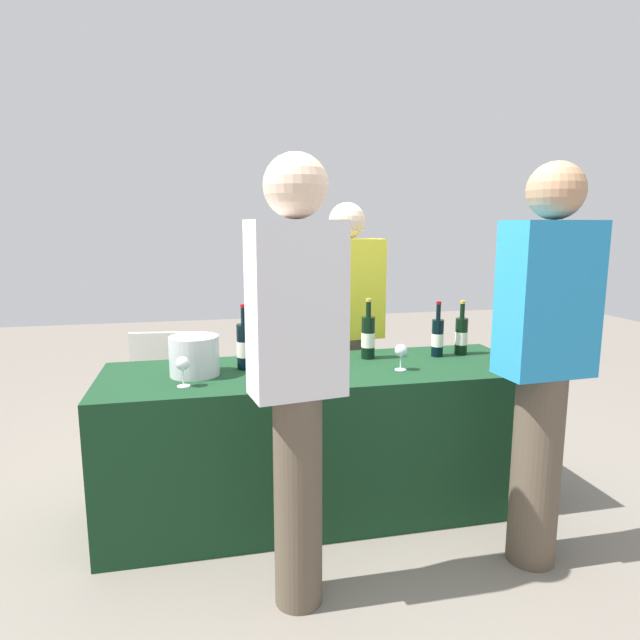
{
  "coord_description": "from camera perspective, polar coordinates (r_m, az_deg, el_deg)",
  "views": [
    {
      "loc": [
        -0.58,
        -2.62,
        1.47
      ],
      "look_at": [
        0.0,
        0.0,
        1.0
      ],
      "focal_mm": 30.61,
      "sensor_mm": 36.0,
      "label": 1
    }
  ],
  "objects": [
    {
      "name": "ground_plane",
      "position": [
        3.07,
        0.0,
        -18.84
      ],
      "size": [
        12.0,
        12.0,
        0.0
      ],
      "primitive_type": "plane",
      "color": "slate"
    },
    {
      "name": "wine_bottle_2",
      "position": [
        2.9,
        -1.29,
        -2.13
      ],
      "size": [
        0.07,
        0.07,
        0.31
      ],
      "color": "black",
      "rests_on": "tasting_table"
    },
    {
      "name": "wine_bottle_3",
      "position": [
        2.97,
        5.05,
        -1.77
      ],
      "size": [
        0.07,
        0.07,
        0.33
      ],
      "color": "black",
      "rests_on": "tasting_table"
    },
    {
      "name": "wine_bottle_1",
      "position": [
        2.85,
        -3.32,
        -2.37
      ],
      "size": [
        0.08,
        0.08,
        0.32
      ],
      "color": "black",
      "rests_on": "tasting_table"
    },
    {
      "name": "wine_bottle_5",
      "position": [
        3.16,
        14.55,
        -1.57
      ],
      "size": [
        0.07,
        0.07,
        0.3
      ],
      "color": "black",
      "rests_on": "tasting_table"
    },
    {
      "name": "tasting_table",
      "position": [
        2.9,
        0.0,
        -12.29
      ],
      "size": [
        2.16,
        0.71,
        0.75
      ],
      "primitive_type": "cube",
      "color": "#14381E",
      "rests_on": "ground_plane"
    },
    {
      "name": "ice_bucket",
      "position": [
        2.71,
        -13.01,
        -3.65
      ],
      "size": [
        0.24,
        0.24,
        0.19
      ],
      "primitive_type": "cylinder",
      "color": "silver",
      "rests_on": "tasting_table"
    },
    {
      "name": "wine_glass_0",
      "position": [
        2.53,
        -14.16,
        -4.58
      ],
      "size": [
        0.06,
        0.06,
        0.14
      ],
      "color": "silver",
      "rests_on": "tasting_table"
    },
    {
      "name": "guest_1",
      "position": [
        2.47,
        22.41,
        -3.11
      ],
      "size": [
        0.39,
        0.23,
        1.72
      ],
      "rotation": [
        0.0,
        0.0,
        0.06
      ],
      "color": "brown",
      "rests_on": "ground_plane"
    },
    {
      "name": "wine_bottle_4",
      "position": [
        3.08,
        12.19,
        -1.76
      ],
      "size": [
        0.07,
        0.07,
        0.31
      ],
      "color": "black",
      "rests_on": "tasting_table"
    },
    {
      "name": "wine_bottle_0",
      "position": [
        2.77,
        -7.91,
        -2.68
      ],
      "size": [
        0.08,
        0.08,
        0.33
      ],
      "color": "black",
      "rests_on": "tasting_table"
    },
    {
      "name": "wine_glass_1",
      "position": [
        2.62,
        -6.63,
        -3.91
      ],
      "size": [
        0.06,
        0.06,
        0.13
      ],
      "color": "silver",
      "rests_on": "tasting_table"
    },
    {
      "name": "guest_0",
      "position": [
        2.01,
        -2.42,
        -4.63
      ],
      "size": [
        0.37,
        0.24,
        1.72
      ],
      "rotation": [
        0.0,
        0.0,
        0.16
      ],
      "color": "brown",
      "rests_on": "ground_plane"
    },
    {
      "name": "server_pouring",
      "position": [
        3.35,
        2.75,
        -0.63
      ],
      "size": [
        0.44,
        0.26,
        1.61
      ],
      "rotation": [
        0.0,
        0.0,
        3.22
      ],
      "color": "brown",
      "rests_on": "ground_plane"
    },
    {
      "name": "wine_glass_2",
      "position": [
        2.76,
        8.46,
        -3.27
      ],
      "size": [
        0.06,
        0.06,
        0.13
      ],
      "color": "silver",
      "rests_on": "tasting_table"
    },
    {
      "name": "menu_board",
      "position": [
        3.81,
        -15.57,
        -7.0
      ],
      "size": [
        0.48,
        0.09,
        0.78
      ],
      "primitive_type": "cube",
      "rotation": [
        0.0,
        0.0,
        -0.14
      ],
      "color": "white",
      "rests_on": "ground_plane"
    }
  ]
}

